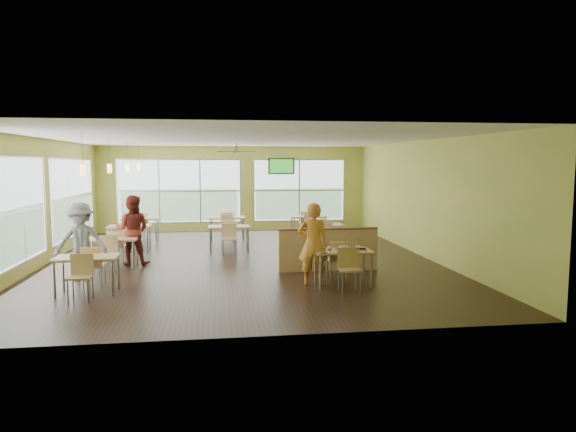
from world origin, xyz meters
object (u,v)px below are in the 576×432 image
object	(u,v)px
man_plaid	(313,244)
food_basket	(362,248)
main_table	(343,256)
half_wall_divider	(328,249)

from	to	relation	value
man_plaid	food_basket	distance (m)	1.06
main_table	man_plaid	distance (m)	0.69
half_wall_divider	man_plaid	bearing A→B (deg)	-114.44
half_wall_divider	man_plaid	world-z (taller)	man_plaid
man_plaid	food_basket	xyz separation A→B (m)	(1.06, 0.00, -0.11)
half_wall_divider	man_plaid	distance (m)	1.58
main_table	food_basket	bearing A→B (deg)	7.61
man_plaid	food_basket	world-z (taller)	man_plaid
man_plaid	half_wall_divider	bearing A→B (deg)	-100.89
man_plaid	food_basket	bearing A→B (deg)	-166.30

